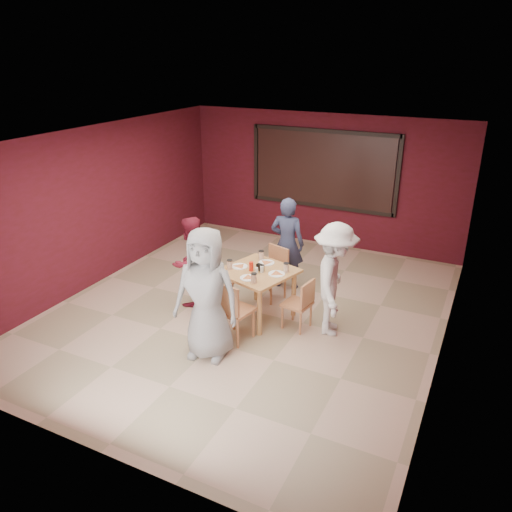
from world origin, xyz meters
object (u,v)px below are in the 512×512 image
at_px(chair_right, 301,302).
at_px(diner_front, 207,294).
at_px(diner_right, 334,280).
at_px(chair_front, 232,308).
at_px(dining_table, 258,276).
at_px(chair_left, 214,281).
at_px(chair_back, 274,270).
at_px(diner_left, 191,262).
at_px(diner_back, 287,244).

bearing_deg(chair_right, diner_front, -126.84).
relative_size(chair_right, diner_right, 0.47).
relative_size(chair_front, diner_front, 0.51).
relative_size(diner_front, diner_right, 1.09).
height_order(dining_table, chair_left, dining_table).
bearing_deg(dining_table, chair_front, -90.85).
height_order(dining_table, chair_back, dining_table).
bearing_deg(diner_left, chair_back, 137.93).
height_order(diner_left, diner_right, diner_right).
relative_size(diner_back, diner_right, 0.96).
height_order(chair_back, chair_left, chair_left).
relative_size(chair_left, diner_back, 0.55).
bearing_deg(chair_back, diner_front, -92.61).
height_order(dining_table, diner_front, diner_front).
relative_size(chair_front, diner_back, 0.58).
xyz_separation_m(chair_front, chair_left, (-0.72, 0.72, -0.03)).
height_order(chair_left, diner_back, diner_back).
distance_m(dining_table, chair_left, 0.77).
distance_m(chair_front, diner_front, 0.61).
bearing_deg(dining_table, diner_front, -96.47).
distance_m(chair_back, chair_left, 1.09).
distance_m(chair_back, diner_right, 1.47).
relative_size(chair_right, diner_front, 0.43).
xyz_separation_m(chair_back, diner_back, (0.05, 0.46, 0.32)).
bearing_deg(diner_back, dining_table, 85.68).
height_order(chair_back, diner_left, diner_left).
bearing_deg(chair_front, chair_right, 44.64).
xyz_separation_m(chair_right, diner_right, (0.45, 0.14, 0.40)).
xyz_separation_m(chair_left, chair_right, (1.50, 0.05, -0.05)).
height_order(chair_front, diner_back, diner_back).
relative_size(chair_right, diner_left, 0.54).
relative_size(chair_back, chair_right, 1.11).
distance_m(chair_front, diner_right, 1.56).
height_order(chair_back, diner_front, diner_front).
height_order(diner_front, diner_right, diner_front).
xyz_separation_m(chair_left, diner_right, (1.95, 0.19, 0.35)).
distance_m(diner_front, diner_back, 2.48).
distance_m(chair_left, diner_right, 1.99).
relative_size(dining_table, chair_left, 1.39).
xyz_separation_m(dining_table, chair_front, (-0.01, -0.83, -0.16)).
bearing_deg(diner_left, chair_right, 102.49).
distance_m(dining_table, diner_front, 1.31).
bearing_deg(chair_front, diner_left, 147.31).
distance_m(diner_front, diner_right, 1.92).
bearing_deg(diner_right, chair_back, 47.63).
xyz_separation_m(chair_front, diner_front, (-0.13, -0.45, 0.40)).
xyz_separation_m(dining_table, diner_left, (-1.18, -0.08, 0.06)).
relative_size(chair_back, diner_back, 0.54).
xyz_separation_m(diner_front, diner_right, (1.36, 1.35, -0.08)).
bearing_deg(diner_right, diner_front, 120.02).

